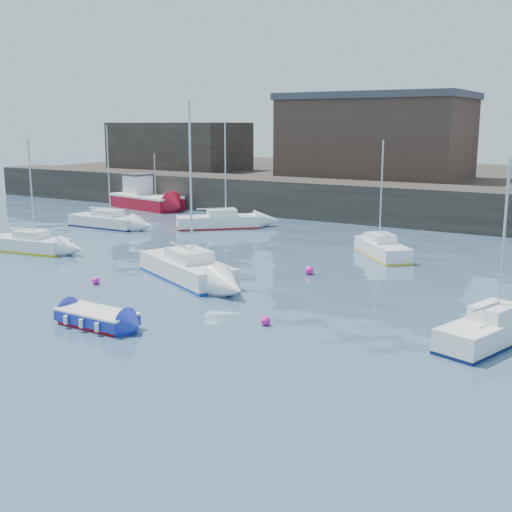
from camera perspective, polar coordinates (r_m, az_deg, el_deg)
The scene contains 16 objects.
water at distance 22.11m, azimuth -16.62°, elevation -9.24°, with size 220.00×220.00×0.00m, color #2D4760.
quay_wall at distance 51.45m, azimuth 13.49°, elevation 4.45°, with size 90.00×5.00×3.00m, color #28231E.
land_strip at distance 68.72m, azimuth 18.17°, elevation 5.86°, with size 90.00×32.00×2.80m, color #28231E.
warehouse at distance 60.62m, azimuth 10.63°, elevation 10.48°, with size 16.40×10.40×7.60m.
bldg_west at distance 70.72m, azimuth -6.85°, elevation 9.67°, with size 14.00×8.00×5.00m.
blue_dinghy at distance 25.67m, azimuth -13.98°, elevation -5.32°, with size 3.37×1.80×0.64m.
fishing_boat at distance 60.48m, azimuth -9.91°, elevation 5.14°, with size 8.07×4.32×5.07m.
sailboat_a at distance 41.64m, azimuth -19.53°, elevation 1.02°, with size 5.47×2.45×6.86m.
sailboat_b at distance 32.46m, azimuth -6.18°, elevation -1.08°, with size 7.07×4.90×8.75m.
sailboat_c at distance 24.47m, azimuth 20.10°, elevation -6.18°, with size 2.98×5.24×6.57m.
sailboat_e at distance 49.84m, azimuth -13.24°, elevation 3.07°, with size 5.94×2.02×7.60m.
sailboat_f at distance 38.61m, azimuth 11.16°, elevation 0.67°, with size 4.74×4.97×6.77m.
sailboat_h at distance 48.29m, azimuth -3.36°, elevation 3.11°, with size 5.85×5.63×7.92m.
buoy_near at distance 32.36m, azimuth -14.03°, elevation -2.45°, with size 0.38×0.38×0.38m, color #FF17A1.
buoy_mid at distance 25.16m, azimuth 0.87°, elevation -6.16°, with size 0.39×0.39×0.39m, color #FF17A1.
buoy_far at distance 33.55m, azimuth 4.75°, elevation -1.63°, with size 0.45×0.45×0.45m, color #FF17A1.
Camera 1 is at (15.60, -13.63, 7.72)m, focal length 45.00 mm.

